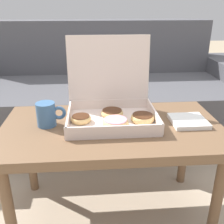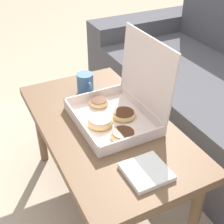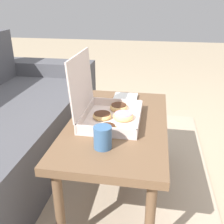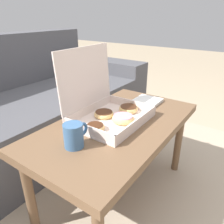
# 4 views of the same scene
# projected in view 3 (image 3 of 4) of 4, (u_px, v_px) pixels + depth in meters

# --- Properties ---
(ground_plane) EXTENTS (12.00, 12.00, 0.00)m
(ground_plane) POSITION_uv_depth(u_px,v_px,m) (112.00, 190.00, 1.61)
(ground_plane) COLOR tan
(area_rug) EXTENTS (2.34, 1.82, 0.01)m
(area_rug) POSITION_uv_depth(u_px,v_px,m) (65.00, 184.00, 1.65)
(area_rug) COLOR tan
(area_rug) RESTS_ON ground_plane
(coffee_table) EXTENTS (0.95, 0.52, 0.48)m
(coffee_table) POSITION_uv_depth(u_px,v_px,m) (118.00, 130.00, 1.43)
(coffee_table) COLOR brown
(coffee_table) RESTS_ON ground_plane
(pastry_box) EXTENTS (0.38, 0.33, 0.36)m
(pastry_box) POSITION_uv_depth(u_px,v_px,m) (106.00, 109.00, 1.41)
(pastry_box) COLOR silver
(pastry_box) RESTS_ON coffee_table
(coffee_mug) EXTENTS (0.12, 0.08, 0.10)m
(coffee_mug) POSITION_uv_depth(u_px,v_px,m) (103.00, 137.00, 1.15)
(coffee_mug) COLOR #3D6693
(coffee_mug) RESTS_ON coffee_table
(napkin_stack) EXTENTS (0.15, 0.15, 0.02)m
(napkin_stack) POSITION_uv_depth(u_px,v_px,m) (125.00, 98.00, 1.71)
(napkin_stack) COLOR white
(napkin_stack) RESTS_ON coffee_table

